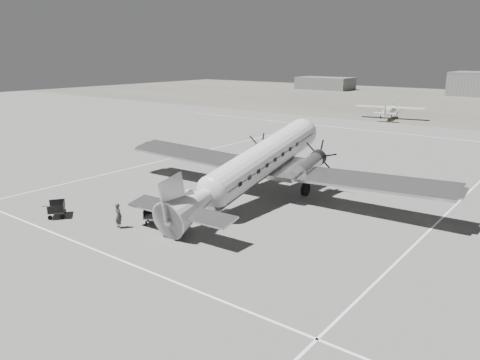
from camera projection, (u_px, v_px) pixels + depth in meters
name	position (u px, v px, depth m)	size (l,w,h in m)	color
ground	(268.00, 203.00, 37.22)	(260.00, 260.00, 0.00)	slate
taxi_line_near	(129.00, 263.00, 26.50)	(60.00, 0.15, 0.01)	white
taxi_line_right	(422.00, 238.00, 30.16)	(0.15, 80.00, 0.01)	white
taxi_line_left	(190.00, 154.00, 55.46)	(0.15, 60.00, 0.01)	white
taxi_line_horizon	(423.00, 136.00, 67.85)	(90.00, 0.15, 0.01)	white
shed_secondary	(325.00, 83.00, 157.11)	(18.00, 10.00, 4.00)	#585858
dc3_airliner	(255.00, 167.00, 36.99)	(30.06, 20.86, 5.73)	#B1B0B3
light_plane_left	(389.00, 112.00, 85.17)	(12.13, 9.84, 2.52)	silver
baggage_cart_near	(157.00, 216.00, 32.69)	(1.87, 1.32, 1.06)	#585858
baggage_cart_far	(57.00, 209.00, 34.10)	(1.86, 1.32, 1.05)	#585858
ground_crew	(118.00, 216.00, 31.72)	(0.64, 0.42, 1.74)	#323232
ramp_agent	(174.00, 202.00, 34.38)	(0.92, 0.72, 1.89)	silver
passenger	(188.00, 200.00, 35.13)	(0.85, 0.55, 1.74)	#B7B7B5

